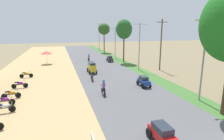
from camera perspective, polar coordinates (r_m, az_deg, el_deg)
parked_motorbike_second at (r=17.76m, az=-30.41°, el=-9.87°), size 1.80×0.54×0.94m
parked_motorbike_third at (r=19.31m, az=-30.30°, el=-8.13°), size 1.80×0.54×0.94m
parked_motorbike_fourth at (r=20.92m, az=-28.68°, el=-6.43°), size 1.80×0.54×0.94m
parked_motorbike_fifth at (r=24.03m, az=-26.58°, el=-3.88°), size 1.80×0.54×0.94m
parked_motorbike_sixth at (r=28.76m, az=-24.93°, el=-1.18°), size 1.80×0.54×0.94m
vendor_umbrella at (r=38.29m, az=-19.63°, el=5.11°), size 2.20×2.20×2.52m
median_tree_second at (r=37.97m, az=3.73°, el=12.41°), size 3.26×3.26×8.64m
median_tree_third at (r=54.41m, az=-2.49°, el=12.49°), size 3.40×3.40×8.33m
streetlamp_near at (r=18.99m, az=26.50°, el=4.22°), size 3.16×0.20×7.66m
streetlamp_mid at (r=30.84m, az=8.47°, el=8.11°), size 3.16×0.20×7.65m
streetlamp_far at (r=43.39m, az=0.99°, el=9.09°), size 3.16×0.20×7.05m
streetlamp_farthest at (r=60.32m, az=-4.03°, el=10.75°), size 3.16×0.20×8.47m
utility_pole_near at (r=31.63m, az=14.89°, el=7.75°), size 1.80×0.20×8.38m
car_sedan_red at (r=11.95m, az=15.38°, el=-18.45°), size 1.10×2.26×1.19m
car_hatchback_blue at (r=22.32m, az=9.77°, el=-3.38°), size 1.04×2.00×1.23m
car_van_yellow at (r=28.85m, az=-6.27°, el=0.94°), size 1.19×2.41×1.67m
car_hatchback_charcoal at (r=38.60m, az=-0.69°, el=3.55°), size 1.04×2.00×1.23m
motorbike_ahead_second at (r=19.22m, az=-2.67°, el=-5.49°), size 0.54×1.80×1.66m
motorbike_ahead_third at (r=24.59m, az=-6.22°, el=-2.19°), size 0.54×1.80×0.94m
motorbike_ahead_fourth at (r=38.94m, az=-7.20°, el=3.69°), size 0.54×1.80×1.66m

